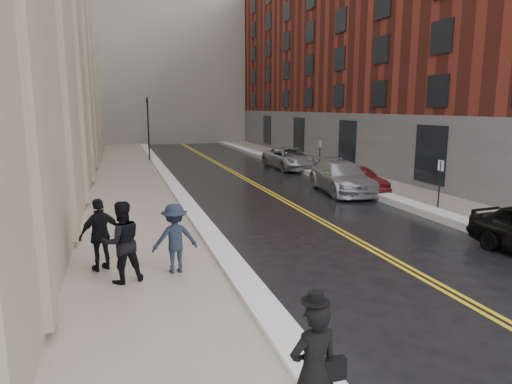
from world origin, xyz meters
TOP-DOWN VIEW (x-y plane):
  - ground at (0.00, 0.00)m, footprint 160.00×160.00m
  - sidewalk_left at (-4.50, 16.00)m, footprint 4.00×64.00m
  - sidewalk_right at (9.00, 16.00)m, footprint 3.00×64.00m
  - lane_stripe_a at (2.38, 16.00)m, footprint 0.12×64.00m
  - lane_stripe_b at (2.62, 16.00)m, footprint 0.12×64.00m
  - snow_ridge_left at (-2.20, 16.00)m, footprint 0.70×60.80m
  - snow_ridge_right at (7.15, 16.00)m, footprint 0.85×60.80m
  - building_right at (17.50, 23.00)m, footprint 14.00×50.00m
  - traffic_signal at (-2.60, 30.00)m, footprint 0.18×0.15m
  - parking_sign_near at (7.90, 8.00)m, footprint 0.06×0.35m
  - parking_sign_far at (7.90, 20.00)m, footprint 0.06×0.35m
  - car_maroon at (6.80, 13.04)m, footprint 1.90×4.12m
  - car_silver_near at (6.12, 13.39)m, footprint 2.83×5.77m
  - car_silver_far at (6.80, 22.66)m, footprint 2.84×5.69m
  - pedestrian_main at (-2.80, -3.09)m, footprint 0.75×0.54m
  - pedestrian_a at (-5.06, 3.29)m, footprint 1.14×0.98m
  - pedestrian_b at (-3.74, 3.62)m, footprint 1.22×0.76m
  - pedestrian_c at (-5.58, 4.33)m, footprint 1.23×0.90m

SIDE VIEW (x-z plane):
  - ground at x=0.00m, z-range 0.00..0.00m
  - lane_stripe_a at x=2.38m, z-range 0.00..0.01m
  - lane_stripe_b at x=2.62m, z-range 0.00..0.01m
  - sidewalk_left at x=-4.50m, z-range 0.00..0.15m
  - sidewalk_right at x=9.00m, z-range 0.00..0.15m
  - snow_ridge_left at x=-2.20m, z-range 0.00..0.26m
  - snow_ridge_right at x=7.15m, z-range 0.00..0.30m
  - car_maroon at x=6.80m, z-range 0.00..1.31m
  - car_silver_far at x=6.80m, z-range 0.00..1.55m
  - car_silver_near at x=6.12m, z-range 0.00..1.61m
  - pedestrian_b at x=-3.74m, z-range 0.15..1.97m
  - pedestrian_main at x=-2.80m, z-range 0.15..2.06m
  - pedestrian_c at x=-5.58m, z-range 0.15..2.08m
  - pedestrian_a at x=-5.06m, z-range 0.15..2.18m
  - parking_sign_near at x=7.90m, z-range 0.24..2.47m
  - parking_sign_far at x=7.90m, z-range 0.24..2.47m
  - traffic_signal at x=-2.60m, z-range 0.48..5.68m
  - building_right at x=17.50m, z-range 0.00..18.00m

